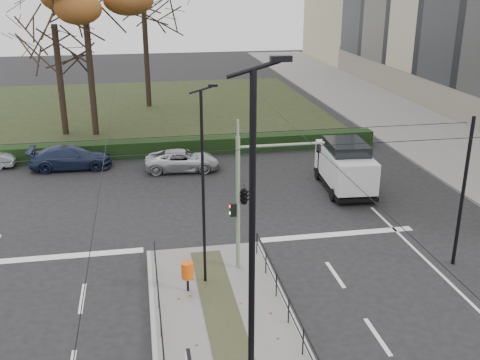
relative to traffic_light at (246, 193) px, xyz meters
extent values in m
plane|color=black|center=(-1.40, -3.01, -3.20)|extent=(140.00, 140.00, 0.00)
cube|color=#62605E|center=(16.60, 18.99, -3.13)|extent=(8.00, 90.00, 0.14)
cube|color=black|center=(-7.40, 28.99, -3.15)|extent=(38.00, 26.00, 0.10)
cube|color=black|center=(-7.40, 15.59, -2.70)|extent=(38.00, 1.00, 1.00)
cylinder|color=black|center=(-3.45, 0.99, -2.61)|extent=(0.04, 0.04, 0.90)
cylinder|color=black|center=(0.65, 0.99, -2.61)|extent=(0.04, 0.04, 0.90)
cylinder|color=black|center=(-3.45, -5.61, -2.16)|extent=(0.04, 13.20, 0.04)
cylinder|color=black|center=(0.65, -5.61, -2.16)|extent=(0.04, 13.20, 0.04)
cylinder|color=black|center=(8.20, -1.01, -0.20)|extent=(0.14, 0.14, 6.00)
cylinder|color=black|center=(-1.40, -2.01, 2.30)|extent=(20.00, 0.02, 0.02)
cylinder|color=black|center=(-1.40, -0.01, 2.30)|extent=(20.00, 0.02, 0.02)
cylinder|color=black|center=(-4.90, -5.01, 2.10)|extent=(0.02, 34.00, 0.02)
cylinder|color=black|center=(2.10, -5.01, 2.10)|extent=(0.02, 34.00, 0.02)
cylinder|color=gray|center=(-0.31, 0.00, -0.43)|extent=(0.16, 0.16, 5.25)
cylinder|color=gray|center=(1.31, 0.00, 1.79)|extent=(3.23, 0.10, 0.10)
imported|color=black|center=(2.72, 0.00, 1.29)|extent=(0.15, 0.18, 0.91)
imported|color=black|center=(-0.08, 0.00, -0.03)|extent=(0.46, 2.01, 0.81)
cube|color=black|center=(-0.49, 0.00, -0.63)|extent=(0.22, 0.16, 0.51)
sphere|color=#FF0C0C|center=(-0.59, 0.00, -0.48)|extent=(0.11, 0.11, 0.11)
sphere|color=#0CE533|center=(-0.59, 0.00, -0.75)|extent=(0.11, 0.11, 0.11)
cylinder|color=black|center=(-2.38, -1.39, -2.78)|extent=(0.09, 0.09, 0.55)
cylinder|color=#D44E0C|center=(-2.38, -1.39, -2.24)|extent=(0.44, 0.44, 0.60)
cylinder|color=black|center=(-1.62, -9.00, 1.46)|extent=(0.14, 0.14, 9.04)
cube|color=black|center=(-1.11, -9.00, 6.15)|extent=(0.40, 0.16, 0.11)
cylinder|color=black|center=(-1.69, -0.83, 0.50)|extent=(0.11, 0.11, 7.12)
cube|color=black|center=(-1.28, -0.83, 4.20)|extent=(0.31, 0.12, 0.09)
imported|color=#1E2847|center=(-7.88, 13.90, -2.51)|extent=(4.77, 2.02, 1.37)
imported|color=#B5B7BD|center=(-1.40, 12.41, -2.59)|extent=(4.47, 2.32, 1.21)
cube|color=silver|center=(6.85, 7.75, -1.90)|extent=(2.43, 5.08, 1.60)
cube|color=black|center=(6.85, 7.75, -0.94)|extent=(2.10, 2.85, 0.75)
cube|color=black|center=(6.85, 7.75, -2.90)|extent=(2.47, 5.18, 0.18)
cylinder|color=black|center=(7.77, 6.05, -2.87)|extent=(0.27, 0.67, 0.66)
cylinder|color=black|center=(5.70, 6.20, -2.87)|extent=(0.27, 0.67, 0.66)
cylinder|color=black|center=(8.01, 9.30, -2.87)|extent=(0.27, 0.67, 0.66)
cylinder|color=black|center=(5.94, 9.45, -2.87)|extent=(0.27, 0.67, 0.66)
cylinder|color=black|center=(-6.88, 21.22, 2.13)|extent=(0.44, 0.44, 10.46)
cylinder|color=black|center=(-2.86, 29.96, 1.91)|extent=(0.44, 0.44, 10.02)
cylinder|color=black|center=(-9.03, 21.72, 0.72)|extent=(0.44, 0.44, 7.63)
camera|label=1|loc=(-3.69, -18.99, 7.55)|focal=42.00mm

